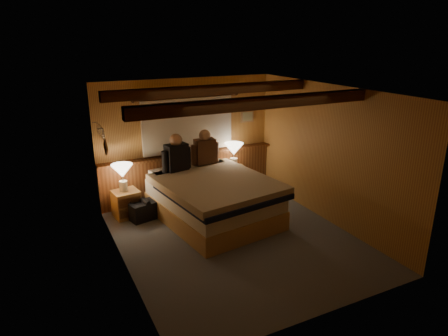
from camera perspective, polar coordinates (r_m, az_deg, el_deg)
floor at (r=6.62m, az=1.75°, el=-10.10°), size 4.20×4.20×0.00m
ceiling at (r=5.87m, az=1.98°, el=10.97°), size 4.20×4.20×0.00m
wall_back at (r=7.98m, az=-5.27°, el=4.10°), size 3.60×0.00×3.60m
wall_left at (r=5.57m, az=-14.73°, el=-2.82°), size 0.00×4.20×4.20m
wall_right at (r=7.13m, az=14.73°, el=1.84°), size 0.00×4.20×4.20m
wall_front at (r=4.54m, az=14.56°, el=-7.79°), size 3.60×0.00×3.60m
wainscot at (r=8.13m, az=-4.96°, el=-0.89°), size 3.60×0.23×0.94m
curtain_window at (r=7.84m, az=-5.16°, el=6.27°), size 2.18×0.09×1.11m
ceiling_beams at (r=6.01m, az=1.29°, el=10.28°), size 3.60×1.65×0.16m
coat_rail at (r=6.94m, az=-17.16°, el=5.18°), size 0.05×0.55×0.24m
framed_print at (r=8.45m, az=3.34°, el=7.38°), size 0.30×0.04×0.25m
bed at (r=7.13m, az=-1.54°, el=-4.35°), size 2.02×2.49×0.78m
nightstand_left at (r=7.51m, az=-13.76°, el=-4.98°), size 0.49×0.46×0.49m
nightstand_right at (r=8.27m, az=1.41°, el=-1.91°), size 0.58×0.53×0.58m
lamp_left at (r=7.32m, az=-14.33°, el=-0.62°), size 0.38×0.38×0.50m
lamp_right at (r=8.13m, az=1.41°, el=2.51°), size 0.39×0.39×0.51m
person_left at (r=7.40m, az=-6.81°, el=1.79°), size 0.59×0.30×0.72m
person_right at (r=7.76m, az=-2.74°, el=2.63°), size 0.58×0.23×0.71m
duffel_bag at (r=7.38m, az=-11.27°, el=-5.88°), size 0.60×0.44×0.39m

